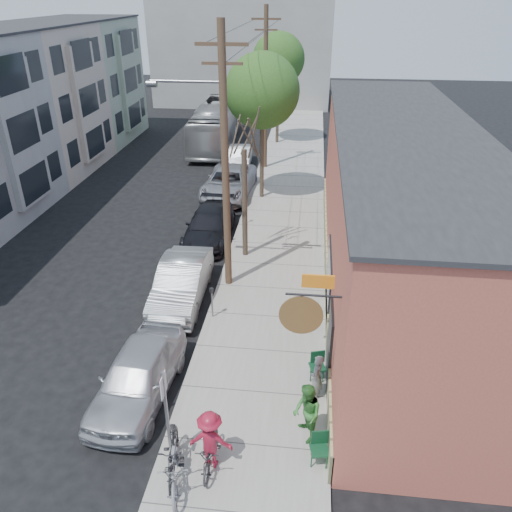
# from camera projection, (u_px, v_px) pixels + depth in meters

# --- Properties ---
(ground) EXTENTS (120.00, 120.00, 0.00)m
(ground) POSITION_uv_depth(u_px,v_px,m) (140.00, 344.00, 17.42)
(ground) COLOR black
(sidewalk) EXTENTS (4.50, 58.00, 0.15)m
(sidewalk) POSITION_uv_depth(u_px,v_px,m) (283.00, 220.00, 26.59)
(sidewalk) COLOR #9C9990
(sidewalk) RESTS_ON ground
(cafe_building) EXTENTS (6.60, 20.20, 6.61)m
(cafe_building) POSITION_uv_depth(u_px,v_px,m) (396.00, 213.00, 19.33)
(cafe_building) COLOR #B95644
(cafe_building) RESTS_ON ground
(apartment_row) EXTENTS (6.30, 32.00, 9.00)m
(apartment_row) POSITION_uv_depth(u_px,v_px,m) (9.00, 116.00, 28.72)
(apartment_row) COLOR #97A68C
(apartment_row) RESTS_ON ground
(end_cap_building) EXTENTS (18.00, 8.00, 12.00)m
(end_cap_building) POSITION_uv_depth(u_px,v_px,m) (244.00, 43.00, 51.53)
(end_cap_building) COLOR #9B9A96
(end_cap_building) RESTS_ON ground
(sign_post) EXTENTS (0.07, 0.45, 2.80)m
(sign_post) POSITION_uv_depth(u_px,v_px,m) (166.00, 407.00, 12.33)
(sign_post) COLOR slate
(sign_post) RESTS_ON sidewalk
(parking_meter_near) EXTENTS (0.14, 0.14, 1.24)m
(parking_meter_near) POSITION_uv_depth(u_px,v_px,m) (212.00, 298.00, 18.24)
(parking_meter_near) COLOR slate
(parking_meter_near) RESTS_ON sidewalk
(parking_meter_far) EXTENTS (0.14, 0.14, 1.24)m
(parking_meter_far) POSITION_uv_depth(u_px,v_px,m) (243.00, 209.00, 25.53)
(parking_meter_far) COLOR slate
(parking_meter_far) RESTS_ON sidewalk
(utility_pole_near) EXTENTS (3.57, 0.28, 10.00)m
(utility_pole_near) POSITION_uv_depth(u_px,v_px,m) (223.00, 160.00, 18.31)
(utility_pole_near) COLOR #503A28
(utility_pole_near) RESTS_ON sidewalk
(utility_pole_far) EXTENTS (1.80, 0.28, 10.00)m
(utility_pole_far) POSITION_uv_depth(u_px,v_px,m) (266.00, 88.00, 31.85)
(utility_pole_far) COLOR #503A28
(utility_pole_far) RESTS_ON sidewalk
(tree_bare) EXTENTS (0.24, 0.24, 4.92)m
(tree_bare) POSITION_uv_depth(u_px,v_px,m) (245.00, 205.00, 21.84)
(tree_bare) COLOR #44392C
(tree_bare) RESTS_ON sidewalk
(tree_leafy_mid) EXTENTS (4.02, 4.02, 8.01)m
(tree_leafy_mid) POSITION_uv_depth(u_px,v_px,m) (262.00, 91.00, 26.57)
(tree_leafy_mid) COLOR #44392C
(tree_leafy_mid) RESTS_ON sidewalk
(tree_leafy_far) EXTENTS (3.86, 3.86, 8.15)m
(tree_leafy_far) POSITION_uv_depth(u_px,v_px,m) (279.00, 59.00, 36.86)
(tree_leafy_far) COLOR #44392C
(tree_leafy_far) RESTS_ON sidewalk
(patio_chair_a) EXTENTS (0.62, 0.62, 0.88)m
(patio_chair_a) POSITION_uv_depth(u_px,v_px,m) (317.00, 367.00, 15.51)
(patio_chair_a) COLOR #113F24
(patio_chair_a) RESTS_ON sidewalk
(patio_chair_b) EXTENTS (0.59, 0.59, 0.88)m
(patio_chair_b) POSITION_uv_depth(u_px,v_px,m) (319.00, 450.00, 12.72)
(patio_chair_b) COLOR #113F24
(patio_chair_b) RESTS_ON sidewalk
(patron_grey) EXTENTS (0.45, 0.60, 1.51)m
(patron_grey) POSITION_uv_depth(u_px,v_px,m) (317.00, 377.00, 14.63)
(patron_grey) COLOR gray
(patron_grey) RESTS_ON sidewalk
(patron_green) EXTENTS (0.93, 1.04, 1.78)m
(patron_green) POSITION_uv_depth(u_px,v_px,m) (307.00, 413.00, 13.21)
(patron_green) COLOR #337A31
(patron_green) RESTS_ON sidewalk
(cyclist) EXTENTS (1.14, 0.68, 1.72)m
(cyclist) POSITION_uv_depth(u_px,v_px,m) (210.00, 440.00, 12.46)
(cyclist) COLOR maroon
(cyclist) RESTS_ON sidewalk
(cyclist_bike) EXTENTS (0.60, 1.70, 0.90)m
(cyclist_bike) POSITION_uv_depth(u_px,v_px,m) (211.00, 451.00, 12.66)
(cyclist_bike) COLOR black
(cyclist_bike) RESTS_ON sidewalk
(parked_bike_a) EXTENTS (0.88, 2.06, 1.20)m
(parked_bike_a) POSITION_uv_depth(u_px,v_px,m) (173.00, 454.00, 12.40)
(parked_bike_a) COLOR black
(parked_bike_a) RESTS_ON sidewalk
(parked_bike_b) EXTENTS (1.15, 2.14, 1.07)m
(parked_bike_b) POSITION_uv_depth(u_px,v_px,m) (175.00, 466.00, 12.16)
(parked_bike_b) COLOR slate
(parked_bike_b) RESTS_ON sidewalk
(car_0) EXTENTS (2.19, 4.82, 1.60)m
(car_0) POSITION_uv_depth(u_px,v_px,m) (138.00, 375.00, 14.85)
(car_0) COLOR silver
(car_0) RESTS_ON ground
(car_1) EXTENTS (1.87, 5.02, 1.64)m
(car_1) POSITION_uv_depth(u_px,v_px,m) (181.00, 282.00, 19.51)
(car_1) COLOR #B0B5B8
(car_1) RESTS_ON ground
(car_2) EXTENTS (2.08, 5.10, 1.48)m
(car_2) POSITION_uv_depth(u_px,v_px,m) (209.00, 225.00, 24.40)
(car_2) COLOR black
(car_2) RESTS_ON ground
(car_3) EXTENTS (2.91, 5.92, 1.62)m
(car_3) POSITION_uv_depth(u_px,v_px,m) (229.00, 182.00, 29.58)
(car_3) COLOR #A0A0A7
(car_3) RESTS_ON ground
(car_4) EXTENTS (1.72, 4.28, 1.38)m
(car_4) POSITION_uv_depth(u_px,v_px,m) (240.00, 157.00, 34.46)
(car_4) COLOR #9A9DA1
(car_4) RESTS_ON ground
(bus) EXTENTS (2.98, 11.32, 3.13)m
(bus) POSITION_uv_depth(u_px,v_px,m) (216.00, 125.00, 38.86)
(bus) COLOR silver
(bus) RESTS_ON ground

